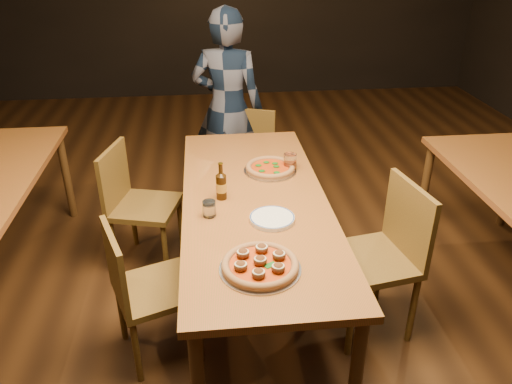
{
  "coord_description": "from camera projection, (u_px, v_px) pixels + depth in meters",
  "views": [
    {
      "loc": [
        -0.26,
        -2.42,
        2.09
      ],
      "look_at": [
        0.0,
        -0.05,
        0.82
      ],
      "focal_mm": 35.0,
      "sensor_mm": 36.0,
      "label": 1
    }
  ],
  "objects": [
    {
      "name": "beer_bottle",
      "position": [
        221.0,
        186.0,
        2.74
      ],
      "size": [
        0.06,
        0.06,
        0.21
      ],
      "rotation": [
        0.0,
        0.0,
        -0.29
      ],
      "color": "black",
      "rests_on": "table_main"
    },
    {
      "name": "water_glass",
      "position": [
        209.0,
        209.0,
        2.59
      ],
      "size": [
        0.07,
        0.07,
        0.09
      ],
      "primitive_type": "cylinder",
      "color": "white",
      "rests_on": "table_main"
    },
    {
      "name": "amber_glass",
      "position": [
        290.0,
        162.0,
        3.09
      ],
      "size": [
        0.08,
        0.08,
        0.1
      ],
      "primitive_type": "cylinder",
      "color": "#9B3911",
      "rests_on": "table_main"
    },
    {
      "name": "pizza_meatball",
      "position": [
        260.0,
        265.0,
        2.19
      ],
      "size": [
        0.36,
        0.36,
        0.07
      ],
      "rotation": [
        0.0,
        0.0,
        0.07
      ],
      "color": "#B7B7BF",
      "rests_on": "table_main"
    },
    {
      "name": "pizza_margherita",
      "position": [
        270.0,
        168.0,
        3.08
      ],
      "size": [
        0.33,
        0.33,
        0.04
      ],
      "rotation": [
        0.0,
        0.0,
        -0.25
      ],
      "color": "#B7B7BF",
      "rests_on": "table_main"
    },
    {
      "name": "diner",
      "position": [
        228.0,
        108.0,
        4.03
      ],
      "size": [
        0.66,
        0.53,
        1.59
      ],
      "primitive_type": "imported",
      "rotation": [
        0.0,
        0.0,
        2.86
      ],
      "color": "black",
      "rests_on": "ground"
    },
    {
      "name": "ground",
      "position": [
        255.0,
        304.0,
        3.13
      ],
      "size": [
        9.0,
        9.0,
        0.0
      ],
      "primitive_type": "plane",
      "color": "black"
    },
    {
      "name": "table_main",
      "position": [
        255.0,
        210.0,
        2.81
      ],
      "size": [
        0.8,
        2.0,
        0.75
      ],
      "color": "brown",
      "rests_on": "ground"
    },
    {
      "name": "chair_main_e",
      "position": [
        371.0,
        259.0,
        2.75
      ],
      "size": [
        0.51,
        0.51,
        0.94
      ],
      "primitive_type": null,
      "rotation": [
        0.0,
        0.0,
        -1.39
      ],
      "color": "#563516",
      "rests_on": "ground"
    },
    {
      "name": "chair_main_sw",
      "position": [
        145.0,
        206.0,
        3.33
      ],
      "size": [
        0.5,
        0.5,
        0.88
      ],
      "primitive_type": null,
      "rotation": [
        0.0,
        0.0,
        1.31
      ],
      "color": "#563516",
      "rests_on": "ground"
    },
    {
      "name": "chair_end",
      "position": [
        246.0,
        162.0,
        4.0
      ],
      "size": [
        0.5,
        0.5,
        0.84
      ],
      "primitive_type": null,
      "rotation": [
        0.0,
        0.0,
        -0.34
      ],
      "color": "#563516",
      "rests_on": "ground"
    },
    {
      "name": "plate_stack",
      "position": [
        272.0,
        219.0,
        2.57
      ],
      "size": [
        0.23,
        0.23,
        0.02
      ],
      "primitive_type": "cylinder",
      "color": "white",
      "rests_on": "table_main"
    },
    {
      "name": "chair_main_nw",
      "position": [
        156.0,
        288.0,
        2.6
      ],
      "size": [
        0.51,
        0.51,
        0.84
      ],
      "primitive_type": null,
      "rotation": [
        0.0,
        0.0,
        1.92
      ],
      "color": "#563516",
      "rests_on": "ground"
    }
  ]
}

